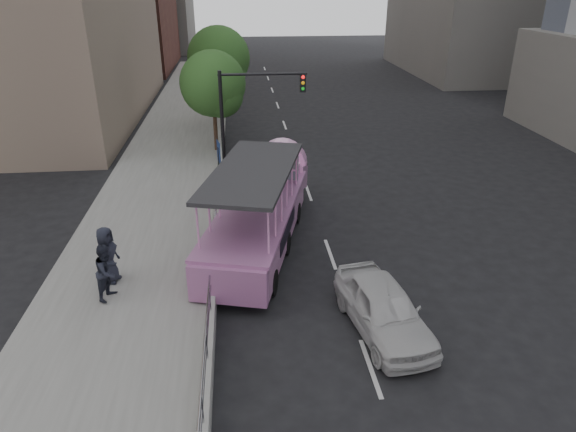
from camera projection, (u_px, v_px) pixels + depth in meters
The scene contains 12 objects.
ground at pixel (320, 323), 14.89m from camera, with size 160.00×160.00×0.00m, color black.
sidewalk at pixel (161, 194), 23.34m from camera, with size 5.50×80.00×0.30m, color gray.
kerb_wall at pixel (213, 278), 16.21m from camera, with size 0.24×30.00×0.36m, color #B0B0AA.
guardrail at pixel (212, 259), 15.93m from camera, with size 0.07×22.00×0.71m.
duck_boat at pixel (262, 209), 19.26m from camera, with size 4.75×10.13×3.27m.
car at pixel (383, 308), 14.30m from camera, with size 1.71×4.25×1.45m, color silver.
pedestrian_mid at pixel (107, 272), 15.20m from camera, with size 0.86×0.67×1.77m, color #212430.
pedestrian_far at pixel (107, 255), 16.00m from camera, with size 0.92×0.60×1.88m, color #212430.
parking_sign at pixel (220, 166), 21.88m from camera, with size 0.16×0.64×2.89m.
traffic_signal at pixel (246, 106), 24.54m from camera, with size 4.20×0.32×5.20m.
street_tree_near at pixel (215, 87), 27.35m from camera, with size 3.52×3.52×5.72m.
street_tree_far at pixel (220, 61), 32.58m from camera, with size 3.97×3.97×6.45m.
Camera 1 is at (-2.12, -12.04, 9.10)m, focal length 32.00 mm.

